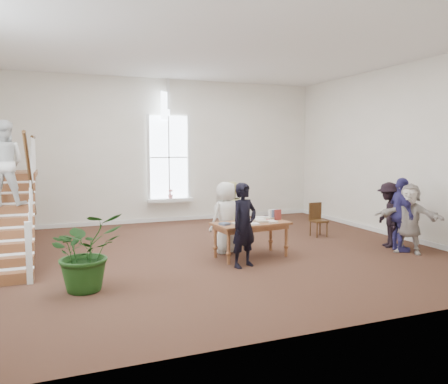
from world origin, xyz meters
name	(u,v)px	position (x,y,z in m)	size (l,w,h in m)	color
ground	(218,252)	(0.00, 0.00, 0.00)	(10.00, 10.00, 0.00)	#402419
room_shell	(170,209)	(0.00, 4.39, 0.40)	(10.49, 10.00, 10.00)	silver
staircase	(5,185)	(-4.34, 0.75, 1.62)	(1.10, 4.10, 2.92)	brown
library_table	(252,226)	(0.55, -0.64, 0.68)	(1.70, 0.98, 0.83)	brown
police_officer	(244,225)	(0.08, -1.30, 0.84)	(0.61, 0.40, 1.69)	black
elderly_woman	(226,217)	(0.18, -0.05, 0.80)	(0.79, 0.51, 1.61)	silver
person_yellow	(230,214)	(0.48, 0.45, 0.78)	(0.76, 0.59, 1.56)	#DCD48A
woman_cluster_a	(401,215)	(3.95, -1.41, 0.85)	(0.99, 0.41, 1.69)	navy
woman_cluster_b	(389,215)	(4.00, -0.96, 0.78)	(1.00, 0.58, 1.55)	black
woman_cluster_c	(409,218)	(4.00, -1.61, 0.79)	(1.46, 0.47, 1.58)	beige
floor_plant	(86,251)	(-2.95, -1.66, 0.66)	(1.19, 1.03, 1.32)	#193D13
side_chair	(317,218)	(3.13, 0.75, 0.49)	(0.40, 0.40, 0.89)	#381F0F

